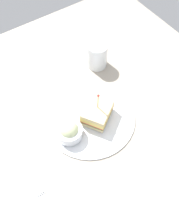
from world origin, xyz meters
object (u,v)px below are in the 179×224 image
(plate, at_px, (90,116))
(sandwich_half_center, at_px, (97,112))
(knife, at_px, (22,190))
(coleslaw_bowl, at_px, (69,131))
(fork, at_px, (36,184))
(drink_glass, at_px, (97,56))

(plate, bearing_deg, sandwich_half_center, 49.24)
(sandwich_half_center, relative_size, knife, 1.00)
(plate, distance_m, knife, 0.29)
(plate, xyz_separation_m, knife, (0.09, -0.27, -0.00))
(coleslaw_bowl, height_order, knife, coleslaw_bowl)
(sandwich_half_center, distance_m, knife, 0.30)
(plate, relative_size, fork, 2.20)
(coleslaw_bowl, height_order, fork, coleslaw_bowl)
(drink_glass, xyz_separation_m, fork, (0.26, -0.38, -0.04))
(sandwich_half_center, bearing_deg, knife, -76.55)
(drink_glass, distance_m, knife, 0.49)
(plate, bearing_deg, knife, -72.66)
(coleslaw_bowl, distance_m, fork, 0.17)
(fork, distance_m, knife, 0.04)
(plate, relative_size, knife, 2.37)
(sandwich_half_center, bearing_deg, coleslaw_bowl, -87.07)
(fork, bearing_deg, plate, 111.17)
(sandwich_half_center, bearing_deg, plate, -130.76)
(sandwich_half_center, relative_size, coleslaw_bowl, 1.55)
(plate, distance_m, drink_glass, 0.22)
(coleslaw_bowl, relative_size, knife, 0.64)
(plate, xyz_separation_m, sandwich_half_center, (0.02, 0.02, 0.03))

